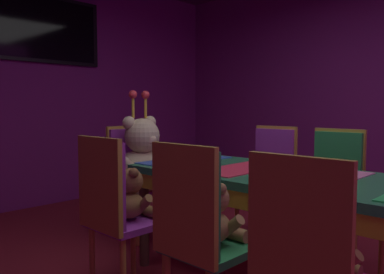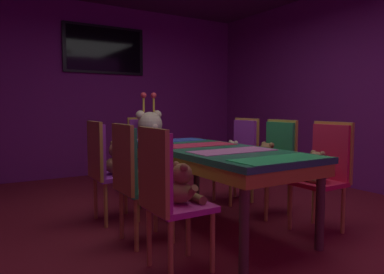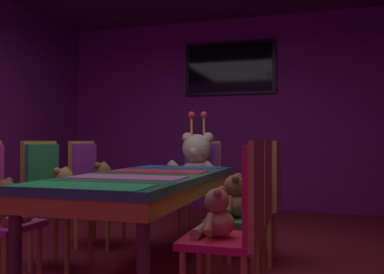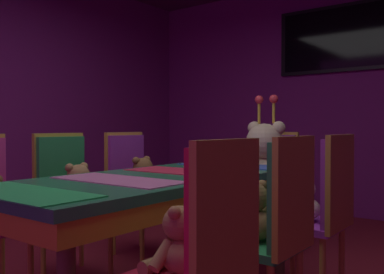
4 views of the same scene
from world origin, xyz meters
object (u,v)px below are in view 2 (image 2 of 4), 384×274
teddy_left_2 (118,160)px  teddy_right_1 (266,159)px  teddy_right_2 (232,154)px  throne_chair (145,147)px  chair_right_0 (327,165)px  king_teddy_bear (151,138)px  chair_left_0 (164,186)px  wall_tv (105,50)px  chair_left_2 (103,162)px  teddy_right_0 (316,168)px  chair_left_1 (132,172)px  teddy_left_1 (149,170)px  chair_right_1 (276,157)px  teddy_left_0 (183,186)px  banquet_table (214,157)px  chair_right_2 (241,151)px

teddy_left_2 → teddy_right_1: (1.36, -0.63, -0.01)m
teddy_right_2 → throne_chair: size_ratio=0.29×
teddy_right_2 → throne_chair: (-0.68, 0.94, 0.02)m
chair_right_0 → king_teddy_bear: size_ratio=1.17×
chair_left_0 → wall_tv: bearing=77.3°
teddy_right_2 → king_teddy_bear: size_ratio=0.34×
chair_left_2 → teddy_right_0: 1.97m
teddy_right_1 → wall_tv: bearing=-77.9°
chair_left_1 → chair_right_0: size_ratio=1.00×
teddy_right_0 → teddy_left_2: bearing=-42.1°
teddy_left_1 → chair_right_1: chair_right_1 is taller
teddy_right_1 → king_teddy_bear: 1.53m
teddy_right_0 → teddy_right_1: bearing=-88.0°
chair_right_1 → teddy_right_0: bearing=78.6°
king_teddy_bear → teddy_left_1: bearing=-25.7°
chair_right_0 → teddy_right_2: size_ratio=3.47×
chair_left_1 → teddy_left_1: size_ratio=2.88×
teddy_left_0 → teddy_right_0: (1.38, 0.02, -0.01)m
banquet_table → chair_left_1: bearing=-178.8°
king_teddy_bear → chair_right_0: bearing=22.7°
teddy_left_0 → king_teddy_bear: size_ratio=0.36×
teddy_left_1 → chair_right_1: (1.48, 0.03, -0.00)m
teddy_left_1 → chair_right_2: 1.62m
chair_left_0 → teddy_left_0: chair_left_0 is taller
chair_left_2 → wall_tv: 2.98m
chair_left_1 → teddy_right_1: chair_left_1 is taller
banquet_table → teddy_right_0: banquet_table is taller
banquet_table → teddy_right_2: size_ratio=7.11×
chair_right_0 → wall_tv: size_ratio=0.74×
king_teddy_bear → wall_tv: size_ratio=0.63×
teddy_left_2 → teddy_right_2: bearing=-1.8°
banquet_table → teddy_left_0: same height
throne_chair → king_teddy_bear: king_teddy_bear is taller
chair_left_0 → chair_right_2: (1.66, 1.22, 0.00)m
banquet_table → chair_right_2: chair_right_2 is taller
chair_left_0 → throne_chair: (0.84, 2.16, 0.00)m
chair_left_0 → wall_tv: (0.84, 3.73, 1.45)m
teddy_right_0 → wall_tv: size_ratio=0.22×
chair_left_2 → teddy_right_0: bearing=-39.2°
teddy_right_1 → wall_tv: size_ratio=0.24×
banquet_table → teddy_left_1: size_ratio=5.91×
teddy_left_0 → chair_right_0: chair_right_0 is taller
teddy_left_2 → banquet_table: bearing=-42.8°
chair_left_2 → teddy_right_2: size_ratio=3.47×
chair_left_2 → wall_tv: size_ratio=0.74×
teddy_left_1 → teddy_right_2: size_ratio=1.20×
chair_left_0 → chair_left_2: bearing=90.2°
banquet_table → teddy_right_1: size_ratio=6.36×
teddy_right_0 → chair_right_2: bearing=-96.7°
teddy_left_2 → chair_right_1: 1.63m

